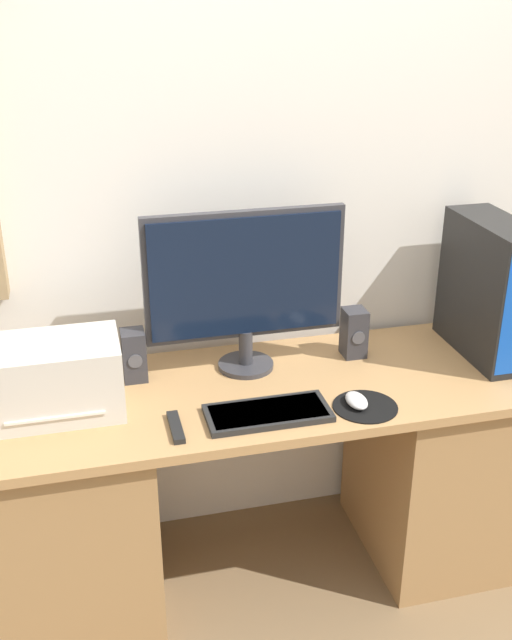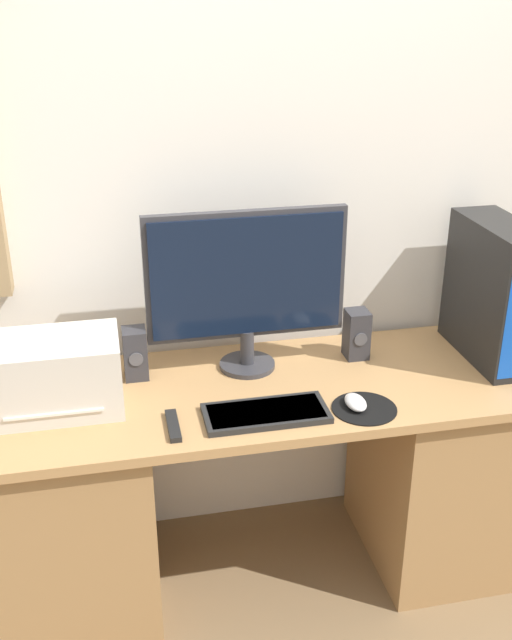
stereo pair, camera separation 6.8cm
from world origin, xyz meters
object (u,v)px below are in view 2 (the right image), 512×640
(computer_tower, at_px, (495,292))
(speaker_right, at_px, (357,334))
(speaker_left, at_px, (135,353))
(printer, at_px, (53,375))
(keyboard, at_px, (266,413))
(mouse, at_px, (356,402))
(remote_control, at_px, (173,426))
(monitor, at_px, (247,281))

(computer_tower, bearing_deg, speaker_right, 169.12)
(speaker_left, bearing_deg, printer, -149.78)
(computer_tower, xyz_separation_m, printer, (-1.39, -0.05, -0.12))
(keyboard, bearing_deg, computer_tower, 15.51)
(keyboard, xyz_separation_m, mouse, (0.26, -0.01, 0.01))
(speaker_right, bearing_deg, speaker_left, 179.25)
(mouse, xyz_separation_m, speaker_right, (0.11, 0.31, 0.06))
(computer_tower, height_order, remote_control, computer_tower)
(keyboard, height_order, speaker_left, speaker_left)
(computer_tower, xyz_separation_m, speaker_left, (-1.15, 0.09, -0.14))
(computer_tower, bearing_deg, remote_control, -167.82)
(speaker_left, height_order, remote_control, speaker_left)
(monitor, distance_m, printer, 0.64)
(mouse, distance_m, speaker_left, 0.69)
(mouse, height_order, computer_tower, computer_tower)
(speaker_right, bearing_deg, printer, -172.24)
(keyboard, distance_m, computer_tower, 0.86)
(keyboard, relative_size, remote_control, 2.32)
(monitor, xyz_separation_m, mouse, (0.26, -0.32, -0.28))
(keyboard, xyz_separation_m, computer_tower, (0.80, 0.22, 0.22))
(keyboard, relative_size, printer, 0.93)
(keyboard, xyz_separation_m, speaker_right, (0.37, 0.30, 0.07))
(computer_tower, xyz_separation_m, remote_control, (-1.07, -0.23, -0.22))
(mouse, distance_m, speaker_right, 0.34)
(computer_tower, bearing_deg, mouse, -156.62)
(printer, distance_m, speaker_left, 0.28)
(printer, bearing_deg, computer_tower, 1.99)
(keyboard, bearing_deg, printer, 163.40)
(printer, bearing_deg, keyboard, -16.60)
(printer, height_order, remote_control, printer)
(printer, bearing_deg, speaker_left, 30.22)
(speaker_right, distance_m, remote_control, 0.71)
(printer, xyz_separation_m, speaker_left, (0.24, 0.14, -0.03))
(mouse, relative_size, speaker_left, 0.61)
(printer, bearing_deg, mouse, -12.22)
(mouse, xyz_separation_m, computer_tower, (0.54, 0.23, 0.21))
(monitor, relative_size, speaker_right, 3.82)
(monitor, bearing_deg, speaker_right, -0.67)
(mouse, height_order, printer, printer)
(monitor, height_order, computer_tower, monitor)
(speaker_left, bearing_deg, mouse, -27.98)
(monitor, bearing_deg, speaker_left, 179.17)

